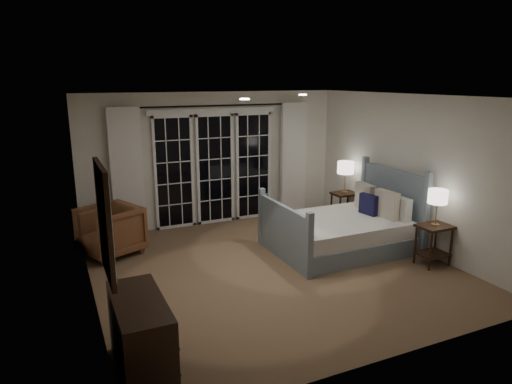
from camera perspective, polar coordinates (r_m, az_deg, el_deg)
name	(u,v)px	position (r m, az deg, el deg)	size (l,w,h in m)	color
floor	(272,268)	(6.87, 2.04, -9.47)	(5.00, 5.00, 0.00)	#805F45
ceiling	(274,96)	(6.30, 2.24, 11.86)	(5.00, 5.00, 0.00)	white
wall_left	(86,206)	(5.83, -20.44, -1.65)	(0.02, 5.00, 2.50)	silver
wall_right	(409,172)	(7.89, 18.61, 2.43)	(0.02, 5.00, 2.50)	silver
wall_back	(214,159)	(8.73, -5.24, 4.17)	(5.00, 0.02, 2.50)	silver
wall_front	(392,242)	(4.47, 16.69, -6.02)	(5.00, 0.02, 2.50)	silver
french_doors	(215,167)	(8.72, -5.13, 3.09)	(2.50, 0.04, 2.20)	black
curtain_rod	(215,106)	(8.52, -5.17, 10.70)	(0.03, 0.03, 3.50)	black
curtain_left	(127,172)	(8.25, -15.83, 2.40)	(0.55, 0.10, 2.25)	white
curtain_right	(293,159)	(9.31, 4.67, 4.17)	(0.55, 0.10, 2.25)	white
downlight_a	(303,95)	(7.21, 5.86, 12.00)	(0.12, 0.12, 0.01)	white
downlight_b	(245,99)	(5.69, -1.44, 11.54)	(0.12, 0.12, 0.01)	white
bed	(343,230)	(7.63, 10.85, -4.69)	(2.16, 1.54, 1.25)	gray
nightstand_left	(434,239)	(7.34, 21.32, -5.48)	(0.48, 0.38, 0.62)	black
nightstand_right	(344,203)	(9.01, 10.94, -1.34)	(0.46, 0.36, 0.59)	black
lamp_left	(438,197)	(7.16, 21.78, -0.59)	(0.28, 0.28, 0.54)	#AB7844
lamp_right	(346,168)	(8.86, 11.14, 2.97)	(0.31, 0.31, 0.61)	#AB7844
armchair	(110,231)	(7.60, -17.83, -4.63)	(0.84, 0.87, 0.79)	brown
dresser	(141,337)	(4.60, -14.17, -17.20)	(0.46, 1.08, 0.77)	black
mirror	(105,222)	(4.10, -18.39, -3.53)	(0.05, 0.85, 1.00)	black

